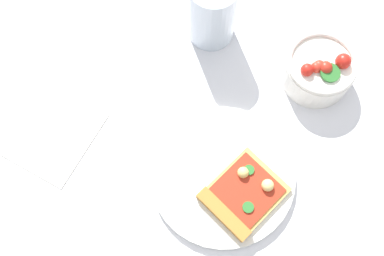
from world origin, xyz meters
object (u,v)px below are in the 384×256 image
(salad_bowl, at_px, (319,70))
(plate, at_px, (224,176))
(soda_glass, at_px, (212,12))
(pizza_slice_main, at_px, (241,196))
(paper_napkin, at_px, (45,128))

(salad_bowl, bearing_deg, plate, -105.68)
(plate, height_order, salad_bowl, salad_bowl)
(salad_bowl, xyz_separation_m, soda_glass, (-0.20, 0.00, 0.03))
(plate, relative_size, pizza_slice_main, 1.67)
(plate, relative_size, paper_napkin, 1.44)
(pizza_slice_main, bearing_deg, plate, 151.56)
(pizza_slice_main, distance_m, salad_bowl, 0.25)
(salad_bowl, height_order, paper_napkin, salad_bowl)
(pizza_slice_main, xyz_separation_m, salad_bowl, (0.03, 0.24, 0.01))
(pizza_slice_main, bearing_deg, salad_bowl, 83.76)
(soda_glass, distance_m, paper_napkin, 0.33)
(paper_napkin, bearing_deg, plate, 11.03)
(paper_napkin, bearing_deg, soda_glass, 60.36)
(plate, bearing_deg, soda_glass, 120.50)
(plate, xyz_separation_m, soda_glass, (-0.13, 0.23, 0.05))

